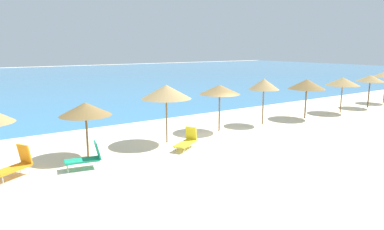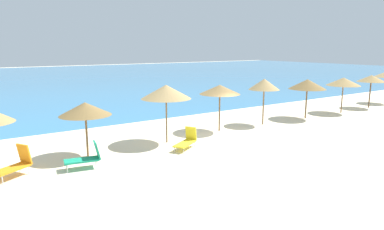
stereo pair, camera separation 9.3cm
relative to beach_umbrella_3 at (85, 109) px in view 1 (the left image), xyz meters
The scene contains 12 objects.
ground_plane 7.59m from the beach_umbrella_3, 14.26° to the right, with size 160.00×160.00×0.00m, color beige.
sea_water 41.42m from the beach_umbrella_3, 80.18° to the left, with size 160.00×70.90×0.01m, color teal.
beach_umbrella_3 is the anchor object (origin of this frame).
beach_umbrella_4 4.11m from the beach_umbrella_3, ahead, with size 2.53×2.53×2.97m.
beach_umbrella_5 7.90m from the beach_umbrella_3, ahead, with size 2.36×2.36×2.70m.
beach_umbrella_6 11.22m from the beach_umbrella_3, ahead, with size 1.93×1.93×2.90m.
beach_umbrella_7 15.06m from the beach_umbrella_3, ahead, with size 2.49×2.49×2.68m.
beach_umbrella_8 18.96m from the beach_umbrella_3, ahead, with size 2.43×2.43×2.62m.
beach_umbrella_9 22.78m from the beach_umbrella_3, ahead, with size 2.17×2.17×2.62m.
lounge_chair_0 3.57m from the beach_umbrella_3, 162.81° to the right, with size 1.50×1.23×1.17m.
lounge_chair_1 2.35m from the beach_umbrella_3, 108.76° to the right, with size 1.48×0.84×1.08m.
lounge_chair_3 4.92m from the beach_umbrella_3, 18.35° to the right, with size 1.56×1.25×0.98m.
Camera 1 is at (-11.51, -13.10, 4.83)m, focal length 32.27 mm.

